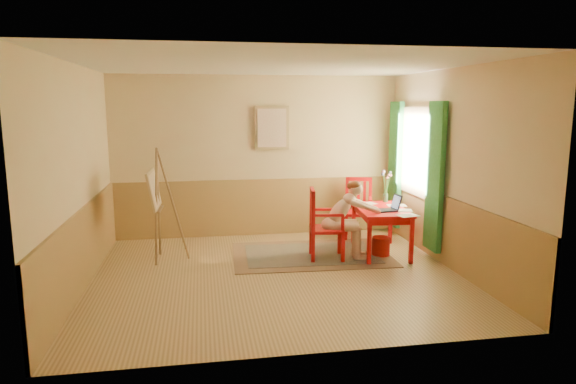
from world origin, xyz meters
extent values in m
cube|color=tan|center=(0.00, 0.00, -0.01)|extent=(5.00, 4.50, 0.02)
cube|color=white|center=(0.00, 0.00, 2.81)|extent=(5.00, 4.50, 0.02)
cube|color=#DEB987|center=(0.00, 2.26, 1.40)|extent=(5.00, 0.02, 2.80)
cube|color=#DEB987|center=(0.00, -2.26, 1.40)|extent=(5.00, 0.02, 2.80)
cube|color=#DEB987|center=(-2.51, 0.00, 1.40)|extent=(0.02, 4.50, 2.80)
cube|color=#DEB987|center=(2.51, 0.00, 1.40)|extent=(0.02, 4.50, 2.80)
cube|color=#A88246|center=(0.00, 2.23, 0.50)|extent=(5.00, 0.04, 1.00)
cube|color=#A88246|center=(-2.48, 0.00, 0.50)|extent=(0.04, 4.50, 1.00)
cube|color=#A88246|center=(2.48, 0.00, 0.50)|extent=(0.04, 4.50, 1.00)
cube|color=white|center=(2.47, 1.10, 1.55)|extent=(0.02, 1.00, 1.30)
cube|color=#A18557|center=(2.45, 1.10, 1.55)|extent=(0.03, 1.12, 1.42)
cube|color=#3B9252|center=(2.40, 0.32, 1.25)|extent=(0.08, 0.45, 2.20)
cube|color=#3B9252|center=(2.40, 1.88, 1.25)|extent=(0.08, 0.45, 2.20)
cube|color=#A18557|center=(0.25, 2.21, 1.90)|extent=(0.60, 0.04, 0.76)
cube|color=beige|center=(0.25, 2.19, 1.90)|extent=(0.50, 0.02, 0.66)
cube|color=#8C7251|center=(0.66, 0.84, 0.01)|extent=(2.47, 1.70, 0.01)
cube|color=black|center=(0.66, 0.84, 0.01)|extent=(2.05, 1.28, 0.01)
cube|color=red|center=(1.75, 0.74, 0.70)|extent=(0.83, 1.26, 0.04)
cube|color=red|center=(1.75, 0.74, 0.63)|extent=(0.72, 1.15, 0.10)
cube|color=red|center=(1.38, 0.22, 0.34)|extent=(0.06, 0.06, 0.68)
cube|color=red|center=(2.01, 0.16, 0.34)|extent=(0.06, 0.06, 0.68)
cube|color=red|center=(1.48, 1.32, 0.34)|extent=(0.06, 0.06, 0.68)
cube|color=red|center=(2.11, 1.26, 0.34)|extent=(0.06, 0.06, 0.68)
cube|color=red|center=(0.85, 0.60, 0.46)|extent=(0.56, 0.54, 0.05)
cube|color=red|center=(0.60, 0.43, 0.22)|extent=(0.06, 0.06, 0.43)
cube|color=red|center=(1.03, 0.36, 0.22)|extent=(0.06, 0.06, 0.43)
cube|color=red|center=(0.66, 0.84, 0.22)|extent=(0.06, 0.06, 0.43)
cube|color=red|center=(1.10, 0.77, 0.22)|extent=(0.06, 0.06, 0.43)
cube|color=red|center=(0.60, 0.43, 0.78)|extent=(0.06, 0.06, 0.59)
cube|color=red|center=(0.66, 0.84, 0.78)|extent=(0.06, 0.06, 0.59)
cube|color=red|center=(0.63, 0.63, 1.04)|extent=(0.12, 0.47, 0.06)
cube|color=red|center=(0.62, 0.53, 0.76)|extent=(0.04, 0.05, 0.48)
cube|color=red|center=(0.63, 0.63, 0.76)|extent=(0.04, 0.05, 0.48)
cube|color=red|center=(0.65, 0.74, 0.76)|extent=(0.04, 0.05, 0.48)
cube|color=red|center=(0.82, 0.39, 0.72)|extent=(0.44, 0.11, 0.04)
cube|color=red|center=(1.02, 0.36, 0.60)|extent=(0.05, 0.05, 0.24)
cube|color=red|center=(0.88, 0.81, 0.72)|extent=(0.44, 0.11, 0.04)
cube|color=red|center=(1.09, 0.78, 0.60)|extent=(0.05, 0.05, 0.24)
cube|color=red|center=(1.68, 1.69, 0.44)|extent=(0.58, 0.59, 0.05)
cube|color=red|center=(1.55, 1.96, 0.21)|extent=(0.07, 0.07, 0.42)
cube|color=red|center=(1.42, 1.55, 0.21)|extent=(0.07, 0.07, 0.42)
cube|color=red|center=(1.94, 1.84, 0.21)|extent=(0.07, 0.07, 0.42)
cube|color=red|center=(1.81, 1.43, 0.21)|extent=(0.07, 0.07, 0.42)
cube|color=red|center=(1.55, 1.96, 0.75)|extent=(0.07, 0.07, 0.57)
cube|color=red|center=(1.94, 1.84, 0.75)|extent=(0.07, 0.07, 0.57)
cube|color=red|center=(1.75, 1.90, 1.01)|extent=(0.45, 0.19, 0.06)
cube|color=red|center=(1.65, 1.93, 0.74)|extent=(0.05, 0.04, 0.47)
cube|color=red|center=(1.75, 1.90, 0.74)|extent=(0.05, 0.04, 0.47)
cube|color=red|center=(1.85, 1.87, 0.74)|extent=(0.05, 0.04, 0.47)
cube|color=red|center=(1.49, 1.75, 0.70)|extent=(0.17, 0.42, 0.04)
cube|color=red|center=(1.43, 1.56, 0.58)|extent=(0.05, 0.05, 0.23)
cube|color=red|center=(1.88, 1.63, 0.70)|extent=(0.17, 0.42, 0.04)
cube|color=red|center=(1.81, 1.44, 0.58)|extent=(0.05, 0.05, 0.23)
ellipsoid|color=beige|center=(0.90, 0.60, 0.53)|extent=(0.31, 0.37, 0.21)
cylinder|color=beige|center=(1.08, 0.49, 0.52)|extent=(0.43, 0.21, 0.15)
cylinder|color=beige|center=(1.11, 0.65, 0.52)|extent=(0.43, 0.21, 0.15)
cylinder|color=beige|center=(1.28, 0.46, 0.27)|extent=(0.12, 0.12, 0.48)
cylinder|color=beige|center=(1.30, 0.63, 0.27)|extent=(0.12, 0.12, 0.48)
cube|color=beige|center=(1.34, 0.45, 0.03)|extent=(0.21, 0.11, 0.07)
cube|color=beige|center=(1.36, 0.62, 0.03)|extent=(0.21, 0.11, 0.07)
ellipsoid|color=beige|center=(1.04, 0.58, 0.74)|extent=(0.49, 0.34, 0.50)
ellipsoid|color=beige|center=(1.18, 0.56, 0.92)|extent=(0.23, 0.31, 0.17)
sphere|color=beige|center=(1.27, 0.54, 1.07)|extent=(0.21, 0.21, 0.19)
ellipsoid|color=#603014|center=(1.25, 0.55, 1.12)|extent=(0.20, 0.21, 0.13)
sphere|color=#603014|center=(1.18, 0.56, 1.11)|extent=(0.11, 0.11, 0.10)
cylinder|color=beige|center=(1.24, 0.41, 0.86)|extent=(0.22, 0.13, 0.14)
cylinder|color=beige|center=(1.46, 0.40, 0.79)|extent=(0.28, 0.09, 0.16)
sphere|color=beige|center=(1.33, 0.39, 0.83)|extent=(0.09, 0.09, 0.08)
sphere|color=beige|center=(1.58, 0.41, 0.74)|extent=(0.08, 0.08, 0.07)
cylinder|color=beige|center=(1.29, 0.68, 0.86)|extent=(0.21, 0.09, 0.14)
cylinder|color=beige|center=(1.49, 0.63, 0.79)|extent=(0.28, 0.17, 0.16)
sphere|color=beige|center=(1.37, 0.68, 0.83)|extent=(0.09, 0.09, 0.08)
sphere|color=beige|center=(1.61, 0.59, 0.74)|extent=(0.08, 0.08, 0.07)
cube|color=#1E2338|center=(1.72, 0.54, 0.73)|extent=(0.36, 0.27, 0.02)
cube|color=#2D3342|center=(1.72, 0.54, 0.73)|extent=(0.31, 0.22, 0.00)
cube|color=#1E2338|center=(1.92, 0.56, 0.85)|extent=(0.09, 0.25, 0.23)
cube|color=#99BFF2|center=(1.90, 0.56, 0.85)|extent=(0.07, 0.20, 0.18)
cube|color=white|center=(1.94, 0.16, 0.72)|extent=(0.33, 0.26, 0.00)
cube|color=white|center=(2.06, 0.90, 0.72)|extent=(0.32, 0.25, 0.00)
cube|color=white|center=(1.64, 1.11, 0.72)|extent=(0.35, 0.29, 0.00)
cube|color=white|center=(2.00, 0.53, 0.72)|extent=(0.34, 0.28, 0.00)
cylinder|color=#3F724C|center=(1.99, 1.22, 0.79)|extent=(0.11, 0.11, 0.14)
cylinder|color=#3F7233|center=(1.99, 1.27, 1.02)|extent=(0.01, 0.12, 0.37)
sphere|color=#728CD8|center=(1.99, 1.33, 1.20)|extent=(0.07, 0.07, 0.06)
cylinder|color=#3F7233|center=(1.95, 1.19, 1.03)|extent=(0.08, 0.06, 0.38)
sphere|color=pink|center=(1.92, 1.17, 1.22)|extent=(0.05, 0.05, 0.04)
cylinder|color=#3F7233|center=(2.00, 1.23, 0.98)|extent=(0.04, 0.03, 0.28)
sphere|color=pink|center=(2.02, 1.24, 1.12)|extent=(0.06, 0.06, 0.04)
cylinder|color=#3F7233|center=(1.94, 1.18, 1.02)|extent=(0.10, 0.08, 0.36)
sphere|color=#728CD8|center=(1.90, 1.14, 1.20)|extent=(0.07, 0.07, 0.05)
cylinder|color=#3F7233|center=(2.03, 1.23, 1.00)|extent=(0.10, 0.04, 0.32)
sphere|color=pink|center=(2.08, 1.25, 1.15)|extent=(0.06, 0.06, 0.05)
cylinder|color=#3F7233|center=(2.01, 1.23, 1.00)|extent=(0.06, 0.03, 0.32)
sphere|color=pink|center=(2.04, 1.23, 1.16)|extent=(0.06, 0.06, 0.04)
cylinder|color=#3F7233|center=(2.03, 1.24, 1.02)|extent=(0.10, 0.06, 0.36)
sphere|color=#728CD8|center=(2.08, 1.27, 1.20)|extent=(0.06, 0.06, 0.04)
cylinder|color=#A61712|center=(1.71, 0.61, 0.15)|extent=(0.34, 0.34, 0.29)
cylinder|color=olive|center=(-1.64, 0.85, 0.84)|extent=(0.09, 0.31, 1.69)
cylinder|color=olive|center=(-1.63, 1.12, 0.84)|extent=(0.07, 0.31, 1.69)
cylinder|color=olive|center=(-1.40, 0.98, 0.84)|extent=(0.44, 0.05, 1.69)
cylinder|color=olive|center=(-1.65, 0.99, 0.77)|extent=(0.05, 0.47, 0.03)
cube|color=olive|center=(-1.60, 0.98, 0.77)|extent=(0.07, 0.51, 0.03)
cube|color=#A18557|center=(-1.68, 0.99, 1.07)|extent=(0.16, 0.75, 0.56)
cube|color=beige|center=(-1.66, 0.99, 1.07)|extent=(0.12, 0.68, 0.49)
camera|label=1|loc=(-0.97, -6.54, 2.29)|focal=31.51mm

